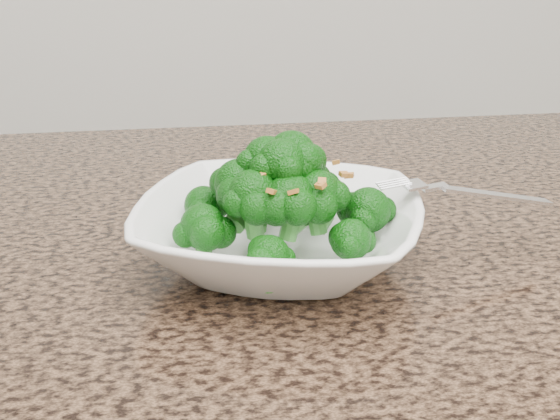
{
  "coord_description": "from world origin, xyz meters",
  "views": [
    {
      "loc": [
        -0.13,
        -0.23,
        1.17
      ],
      "look_at": [
        -0.04,
        0.33,
        0.95
      ],
      "focal_mm": 45.0,
      "sensor_mm": 36.0,
      "label": 1
    }
  ],
  "objects": [
    {
      "name": "garlic_topping",
      "position": [
        -0.04,
        0.33,
        1.04
      ],
      "size": [
        0.13,
        0.13,
        0.01
      ],
      "primitive_type": null,
      "color": "#BA752D",
      "rests_on": "broccoli_pile"
    },
    {
      "name": "broccoli_pile",
      "position": [
        -0.04,
        0.33,
        1.0
      ],
      "size": [
        0.21,
        0.21,
        0.07
      ],
      "primitive_type": null,
      "color": "#0B4E08",
      "rests_on": "bowl"
    },
    {
      "name": "granite_counter",
      "position": [
        0.0,
        0.3,
        0.89
      ],
      "size": [
        1.64,
        1.04,
        0.03
      ],
      "primitive_type": "cube",
      "color": "brown",
      "rests_on": "cabinet"
    },
    {
      "name": "bowl",
      "position": [
        -0.04,
        0.33,
        0.93
      ],
      "size": [
        0.31,
        0.31,
        0.06
      ],
      "primitive_type": "imported",
      "rotation": [
        0.0,
        0.0,
        -0.32
      ],
      "color": "white",
      "rests_on": "granite_counter"
    },
    {
      "name": "fork",
      "position": [
        0.1,
        0.32,
        0.97
      ],
      "size": [
        0.18,
        0.04,
        0.01
      ],
      "primitive_type": null,
      "rotation": [
        0.0,
        0.0,
        0.09
      ],
      "color": "silver",
      "rests_on": "bowl"
    }
  ]
}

